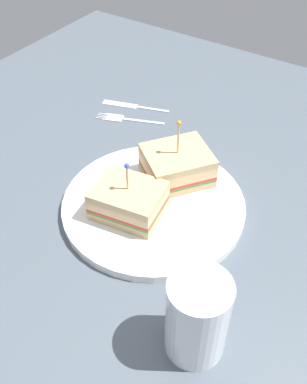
{
  "coord_description": "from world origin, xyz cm",
  "views": [
    {
      "loc": [
        25.69,
        -39.01,
        47.58
      ],
      "look_at": [
        0.0,
        0.0,
        3.34
      ],
      "focal_mm": 41.7,
      "sensor_mm": 36.0,
      "label": 1
    }
  ],
  "objects_px": {
    "knife": "(131,106)",
    "fork": "(122,118)",
    "sandwich_half_front": "(128,200)",
    "sandwich_half_back": "(179,166)",
    "plate": "(153,205)",
    "drink_glass": "(197,321)"
  },
  "relations": [
    {
      "from": "plate",
      "to": "sandwich_half_front",
      "type": "relative_size",
      "value": 2.56
    },
    {
      "from": "drink_glass",
      "to": "fork",
      "type": "distance_m",
      "value": 0.47
    },
    {
      "from": "sandwich_half_back",
      "to": "drink_glass",
      "type": "distance_m",
      "value": 0.27
    },
    {
      "from": "sandwich_half_front",
      "to": "knife",
      "type": "height_order",
      "value": "sandwich_half_front"
    },
    {
      "from": "sandwich_half_back",
      "to": "drink_glass",
      "type": "relative_size",
      "value": 1.15
    },
    {
      "from": "plate",
      "to": "sandwich_half_front",
      "type": "distance_m",
      "value": 0.05
    },
    {
      "from": "drink_glass",
      "to": "fork",
      "type": "xyz_separation_m",
      "value": [
        -0.34,
        0.32,
        -0.05
      ]
    },
    {
      "from": "sandwich_half_front",
      "to": "fork",
      "type": "relative_size",
      "value": 0.84
    },
    {
      "from": "fork",
      "to": "sandwich_half_front",
      "type": "bearing_deg",
      "value": -51.41
    },
    {
      "from": "plate",
      "to": "drink_glass",
      "type": "height_order",
      "value": "drink_glass"
    },
    {
      "from": "plate",
      "to": "sandwich_half_front",
      "type": "bearing_deg",
      "value": -117.08
    },
    {
      "from": "sandwich_half_front",
      "to": "sandwich_half_back",
      "type": "distance_m",
      "value": 0.1
    },
    {
      "from": "plate",
      "to": "knife",
      "type": "height_order",
      "value": "plate"
    },
    {
      "from": "sandwich_half_front",
      "to": "sandwich_half_back",
      "type": "bearing_deg",
      "value": 78.09
    },
    {
      "from": "plate",
      "to": "sandwich_half_back",
      "type": "bearing_deg",
      "value": 87.42
    },
    {
      "from": "fork",
      "to": "drink_glass",
      "type": "bearing_deg",
      "value": -43.57
    },
    {
      "from": "drink_glass",
      "to": "fork",
      "type": "bearing_deg",
      "value": 136.43
    },
    {
      "from": "sandwich_half_back",
      "to": "knife",
      "type": "bearing_deg",
      "value": 143.21
    },
    {
      "from": "sandwich_half_back",
      "to": "drink_glass",
      "type": "xyz_separation_m",
      "value": [
        0.15,
        -0.22,
        0.01
      ]
    },
    {
      "from": "sandwich_half_front",
      "to": "sandwich_half_back",
      "type": "relative_size",
      "value": 0.83
    },
    {
      "from": "drink_glass",
      "to": "sandwich_half_back",
      "type": "bearing_deg",
      "value": 125.0
    },
    {
      "from": "knife",
      "to": "fork",
      "type": "bearing_deg",
      "value": -76.07
    }
  ]
}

